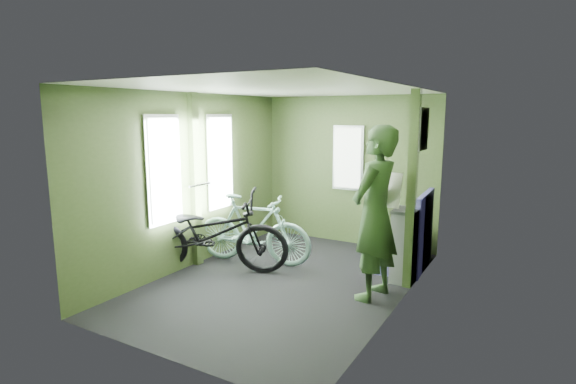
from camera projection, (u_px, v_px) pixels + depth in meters
name	position (u px, v px, depth m)	size (l,w,h in m)	color
room	(283.00, 164.00, 5.29)	(4.00, 4.02, 2.31)	black
bicycle_black	(212.00, 272.00, 5.82)	(0.70, 2.01, 1.06)	black
bicycle_mint	(253.00, 264.00, 6.14)	(0.46, 1.63, 0.98)	#85BAAD
passenger	(375.00, 213.00, 4.88)	(0.56, 0.76, 1.91)	#2F4B29
waste_box	(405.00, 245.00, 5.44)	(0.27, 0.37, 0.90)	gray
bench_seat	(407.00, 245.00, 5.97)	(0.59, 1.00, 1.02)	navy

